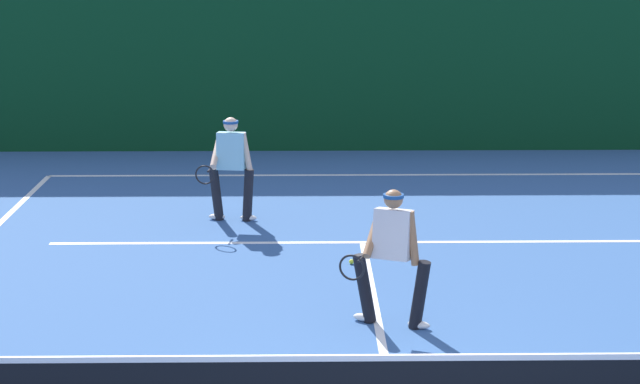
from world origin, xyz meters
TOP-DOWN VIEW (x-y plane):
  - court_line_baseline_far at (0.00, 10.62)m, footprint 10.99×0.10m
  - court_line_service at (0.00, 6.43)m, footprint 8.96×0.10m
  - court_line_centre at (0.00, 3.20)m, footprint 0.10×6.40m
  - player_near at (0.14, 3.24)m, footprint 1.06×0.86m
  - player_far at (-1.95, 7.62)m, footprint 0.88×0.90m
  - tennis_ball at (-3.29, 2.01)m, footprint 0.07×0.07m
  - tennis_ball_extra at (-0.21, 5.45)m, footprint 0.07×0.07m
  - back_fence_windscreen at (0.00, 12.83)m, footprint 21.81×0.12m

SIDE VIEW (x-z plane):
  - court_line_baseline_far at x=0.00m, z-range 0.00..0.01m
  - court_line_service at x=0.00m, z-range 0.00..0.01m
  - court_line_centre at x=0.00m, z-range 0.00..0.01m
  - tennis_ball at x=-3.29m, z-range 0.00..0.07m
  - tennis_ball_extra at x=-0.21m, z-range 0.00..0.07m
  - player_near at x=0.14m, z-range 0.07..1.66m
  - player_far at x=-1.95m, z-range 0.08..1.69m
  - back_fence_windscreen at x=0.00m, z-range 0.00..3.32m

